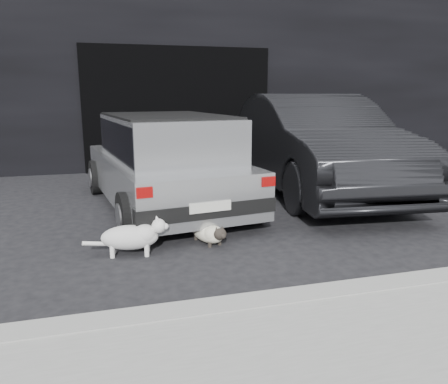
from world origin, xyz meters
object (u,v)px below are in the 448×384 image
object	(u,v)px
silver_hatchback	(165,158)
second_car	(313,143)
cat_white	(134,236)
cat_siamese	(210,233)

from	to	relation	value
silver_hatchback	second_car	distance (m)	2.60
second_car	cat_white	distance (m)	3.94
second_car	cat_white	world-z (taller)	second_car
second_car	cat_white	xyz separation A→B (m)	(-3.16, -2.27, -0.62)
second_car	cat_white	bearing A→B (deg)	-138.71
cat_white	cat_siamese	bearing A→B (deg)	107.30
cat_siamese	cat_white	world-z (taller)	cat_white
silver_hatchback	cat_white	size ratio (longest dim) A/B	4.42
second_car	cat_siamese	xyz separation A→B (m)	(-2.33, -2.15, -0.70)
cat_siamese	cat_white	distance (m)	0.84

